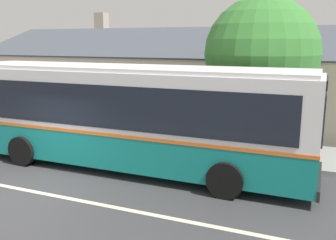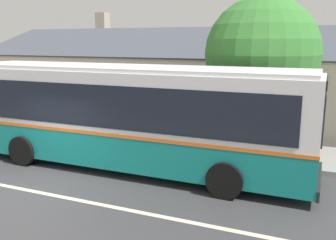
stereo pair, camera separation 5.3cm
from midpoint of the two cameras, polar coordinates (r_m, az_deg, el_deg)
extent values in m
plane|color=#38383A|center=(11.36, -20.79, -10.00)|extent=(300.00, 300.00, 0.00)
cube|color=gray|center=(15.96, -5.93, -2.70)|extent=(60.00, 3.00, 0.15)
cube|color=beige|center=(11.36, -20.79, -9.98)|extent=(60.00, 0.16, 0.01)
cube|color=tan|center=(22.25, 1.62, 5.60)|extent=(21.19, 9.57, 3.26)
cube|color=#424751|center=(19.90, -0.89, 11.76)|extent=(21.79, 4.84, 1.69)
cube|color=#424751|center=(24.36, 3.73, 11.78)|extent=(21.79, 4.84, 1.69)
cube|color=tan|center=(25.65, -10.15, 14.46)|extent=(0.70, 0.70, 1.20)
cube|color=black|center=(22.19, -21.44, 5.18)|extent=(1.10, 0.06, 1.30)
cube|color=black|center=(15.98, 20.53, 2.91)|extent=(1.10, 0.06, 1.30)
cube|color=#4C3323|center=(16.80, 5.78, 1.45)|extent=(1.00, 0.06, 2.10)
cube|color=#147F7A|center=(12.42, -6.54, -3.50)|extent=(11.85, 2.53, 1.05)
cube|color=orange|center=(12.28, -6.61, -0.90)|extent=(11.87, 2.55, 0.10)
cube|color=white|center=(12.11, -6.71, 3.41)|extent=(11.85, 2.53, 1.77)
cube|color=white|center=(12.01, -6.82, 7.88)|extent=(11.61, 2.40, 0.12)
cube|color=black|center=(13.23, -4.00, 3.75)|extent=(10.89, 0.05, 1.27)
cube|color=black|center=(11.06, -9.93, 1.98)|extent=(10.89, 0.05, 1.27)
cube|color=black|center=(10.58, 22.57, 0.78)|extent=(0.04, 2.20, 1.27)
cube|color=black|center=(10.46, 22.94, 5.32)|extent=(0.04, 1.75, 0.24)
cube|color=black|center=(11.04, 21.92, -8.50)|extent=(0.09, 2.50, 0.28)
cube|color=#197233|center=(14.22, -9.24, -1.60)|extent=(3.32, 0.04, 0.74)
cube|color=black|center=(12.02, 16.11, -0.69)|extent=(0.90, 0.03, 2.57)
cylinder|color=black|center=(12.41, 11.46, -5.14)|extent=(1.00, 0.28, 1.00)
cylinder|color=black|center=(10.09, 8.55, -9.06)|extent=(1.00, 0.28, 1.00)
cylinder|color=black|center=(15.27, -14.90, -2.07)|extent=(1.00, 0.28, 1.00)
cylinder|color=black|center=(13.46, -21.41, -4.39)|extent=(1.00, 0.28, 1.00)
cube|color=#4C4C4C|center=(18.24, -17.55, 0.35)|extent=(1.68, 0.10, 0.04)
cube|color=#4C4C4C|center=(18.13, -17.84, 0.26)|extent=(1.68, 0.10, 0.04)
cube|color=#4C4C4C|center=(18.03, -18.13, 0.18)|extent=(1.68, 0.10, 0.04)
cube|color=#4C4C4C|center=(17.88, -18.46, 1.04)|extent=(1.68, 0.04, 0.10)
cube|color=#4C4C4C|center=(17.85, -18.49, 1.48)|extent=(1.68, 0.04, 0.10)
cube|color=black|center=(17.75, -16.14, -0.62)|extent=(0.08, 0.43, 0.45)
cube|color=black|center=(18.61, -19.37, -0.26)|extent=(0.08, 0.43, 0.45)
cylinder|color=#4C3828|center=(14.87, 13.45, 0.07)|extent=(0.40, 0.40, 2.24)
sphere|color=#387A33|center=(14.57, 13.93, 9.73)|extent=(4.25, 4.25, 4.25)
cylinder|color=slate|center=(20.35, -23.56, 0.85)|extent=(0.06, 0.06, 0.75)
camera|label=1|loc=(0.03, -90.13, -0.03)|focal=40.00mm
camera|label=2|loc=(0.03, 89.87, 0.03)|focal=40.00mm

